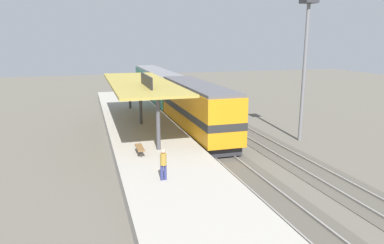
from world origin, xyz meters
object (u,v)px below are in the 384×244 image
locomotive (197,109)px  person_waiting (163,163)px  passenger_carriage_single (157,86)px  light_mast (306,38)px  platform_bench (140,148)px

locomotive → person_waiting: (-5.44, -11.51, -0.56)m
locomotive → passenger_carriage_single: 18.00m
passenger_carriage_single → light_mast: 24.14m
locomotive → light_mast: light_mast is taller
passenger_carriage_single → light_mast: size_ratio=1.71×
locomotive → light_mast: (7.80, -4.02, 5.99)m
platform_bench → person_waiting: 4.84m
platform_bench → light_mast: 15.73m
passenger_carriage_single → person_waiting: passenger_carriage_single is taller
person_waiting → light_mast: bearing=29.5°
light_mast → person_waiting: size_ratio=6.84×
platform_bench → passenger_carriage_single: passenger_carriage_single is taller
light_mast → person_waiting: light_mast is taller
passenger_carriage_single → locomotive: bearing=-90.0°
platform_bench → person_waiting: bearing=-83.3°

